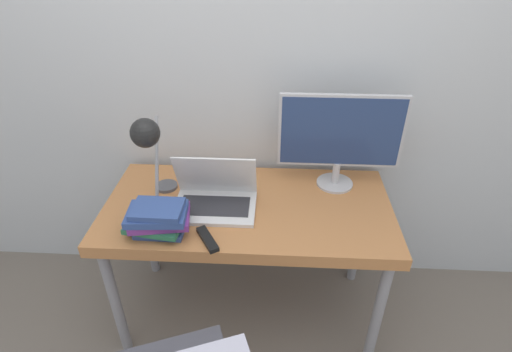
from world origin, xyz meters
TOP-DOWN VIEW (x-y plane):
  - wall_back at (0.00, 0.73)m, footprint 8.00×0.05m
  - desk at (0.00, 0.33)m, footprint 1.35×0.67m
  - laptop at (-0.15, 0.31)m, footprint 0.38×0.26m
  - monitor at (0.43, 0.53)m, footprint 0.58×0.18m
  - desk_lamp at (-0.42, 0.30)m, footprint 0.12×0.29m
  - book_stack at (-0.36, 0.12)m, footprint 0.28×0.21m
  - tv_remote at (-0.15, 0.07)m, footprint 0.12×0.16m

SIDE VIEW (x-z plane):
  - desk at x=0.00m, z-range 0.30..1.04m
  - tv_remote at x=-0.15m, z-range 0.74..0.76m
  - laptop at x=-0.15m, z-range 0.67..0.92m
  - book_stack at x=-0.36m, z-range 0.74..0.88m
  - monitor at x=0.43m, z-range 0.77..1.25m
  - desk_lamp at x=-0.42m, z-range 0.86..1.31m
  - wall_back at x=0.00m, z-range 0.00..2.60m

